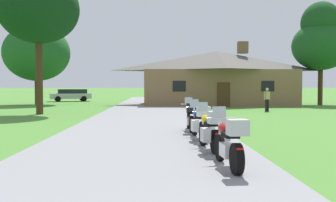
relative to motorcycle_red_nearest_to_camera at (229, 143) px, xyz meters
The scene contains 11 objects.
ground_plane 13.68m from the motorcycle_red_nearest_to_camera, 98.71° to the left, with size 500.00×500.00×0.00m, color #4C8433.
asphalt_driveway 11.71m from the motorcycle_red_nearest_to_camera, 100.19° to the left, with size 6.40×80.00×0.06m, color gray.
motorcycle_red_nearest_to_camera is the anchor object (origin of this frame).
motorcycle_yellow_second_in_row 2.32m from the motorcycle_red_nearest_to_camera, 91.95° to the left, with size 0.87×2.08×1.30m.
motorcycle_blue_third_in_row 4.70m from the motorcycle_red_nearest_to_camera, 91.47° to the left, with size 0.84×2.08×1.30m.
motorcycle_orange_farthest_in_row 7.09m from the motorcycle_red_nearest_to_camera, 91.93° to the left, with size 0.66×2.08×1.30m.
stone_lodge 29.36m from the motorcycle_red_nearest_to_camera, 81.90° to the left, with size 14.35×8.04×5.97m.
bystander_tan_shirt_near_lodge 20.29m from the motorcycle_red_nearest_to_camera, 72.17° to the left, with size 0.49×0.37×1.67m.
tree_right_of_lodge 32.11m from the motorcycle_red_nearest_to_camera, 64.12° to the left, with size 5.32×5.32×9.66m.
tree_left_far 32.72m from the motorcycle_red_nearest_to_camera, 113.64° to the left, with size 6.24×6.24×9.76m.
parked_silver_suv_far_left 39.07m from the motorcycle_red_nearest_to_camera, 107.02° to the left, with size 4.94×3.11×1.40m.
Camera 1 is at (0.51, -1.96, 1.86)m, focal length 42.45 mm.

